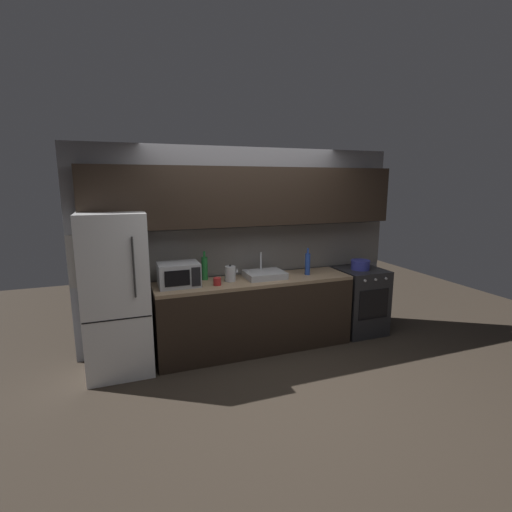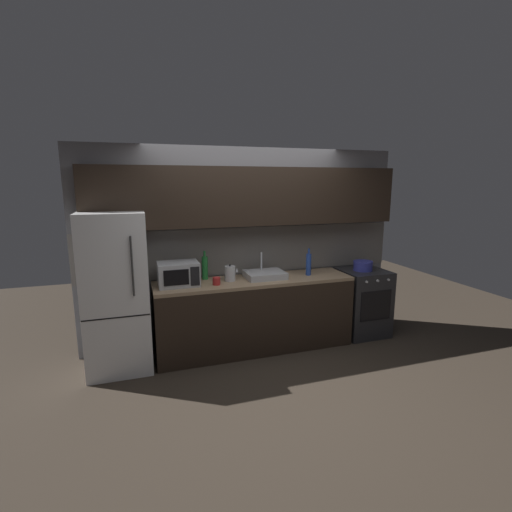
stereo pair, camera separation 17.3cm
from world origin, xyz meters
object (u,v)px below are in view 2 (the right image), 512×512
at_px(wine_bottle_blue, 309,264).
at_px(cooking_pot, 363,266).
at_px(oven_range, 362,302).
at_px(kettle, 230,273).
at_px(mug_red, 216,281).
at_px(refrigerator, 116,292).
at_px(microwave, 178,274).
at_px(wine_bottle_green, 205,267).

xyz_separation_m(wine_bottle_blue, cooking_pot, (0.82, 0.01, -0.08)).
bearing_deg(oven_range, kettle, 179.17).
xyz_separation_m(mug_red, cooking_pot, (2.03, 0.10, 0.02)).
distance_m(oven_range, mug_red, 2.12).
xyz_separation_m(kettle, mug_red, (-0.20, -0.13, -0.05)).
bearing_deg(mug_red, refrigerator, 174.81).
height_order(wine_bottle_blue, cooking_pot, wine_bottle_blue).
distance_m(microwave, cooking_pot, 2.45).
height_order(microwave, wine_bottle_blue, wine_bottle_blue).
relative_size(wine_bottle_blue, cooking_pot, 1.35).
height_order(microwave, wine_bottle_green, wine_bottle_green).
height_order(oven_range, microwave, microwave).
bearing_deg(kettle, microwave, -179.31).
distance_m(refrigerator, microwave, 0.70).
xyz_separation_m(kettle, wine_bottle_green, (-0.27, 0.17, 0.06)).
relative_size(refrigerator, wine_bottle_blue, 5.09).
xyz_separation_m(wine_bottle_green, wine_bottle_blue, (1.30, -0.21, -0.00)).
distance_m(oven_range, wine_bottle_green, 2.22).
xyz_separation_m(oven_range, wine_bottle_green, (-2.13, 0.20, 0.60)).
xyz_separation_m(microwave, cooking_pot, (2.45, -0.02, -0.07)).
xyz_separation_m(oven_range, kettle, (-1.86, 0.03, 0.54)).
xyz_separation_m(refrigerator, oven_range, (3.15, -0.00, -0.43)).
bearing_deg(mug_red, kettle, 32.77).
bearing_deg(cooking_pot, refrigerator, -180.00).
height_order(refrigerator, kettle, refrigerator).
xyz_separation_m(wine_bottle_blue, mug_red, (-1.22, -0.09, -0.10)).
relative_size(oven_range, mug_red, 10.10).
distance_m(wine_bottle_blue, cooking_pot, 0.82).
relative_size(mug_red, cooking_pot, 0.35).
bearing_deg(mug_red, wine_bottle_blue, 4.15).
bearing_deg(oven_range, mug_red, -177.25).
bearing_deg(refrigerator, wine_bottle_blue, -0.29).
xyz_separation_m(refrigerator, microwave, (0.68, 0.02, 0.15)).
relative_size(wine_bottle_green, wine_bottle_blue, 1.01).
bearing_deg(refrigerator, mug_red, -5.19).
relative_size(oven_range, kettle, 4.40).
bearing_deg(refrigerator, microwave, 1.55).
bearing_deg(oven_range, wine_bottle_green, 174.76).
bearing_deg(kettle, wine_bottle_green, 148.45).
bearing_deg(wine_bottle_green, kettle, -31.55).
xyz_separation_m(wine_bottle_green, cooking_pot, (2.11, -0.19, -0.08)).
height_order(oven_range, mug_red, mug_red).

